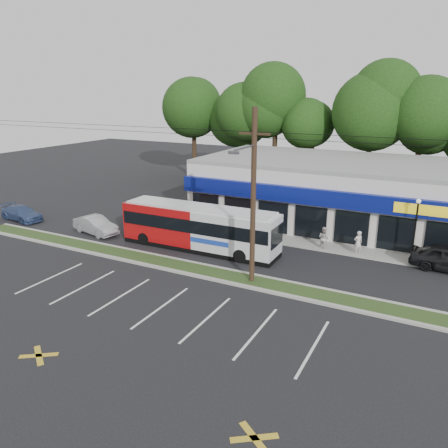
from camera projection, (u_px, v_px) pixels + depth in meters
ground at (199, 279)px, 26.15m from camera, size 120.00×120.00×0.00m
grass_strip at (207, 272)px, 26.98m from camera, size 40.00×1.60×0.12m
curb_south at (200, 277)px, 26.26m from camera, size 40.00×0.25×0.14m
curb_north at (214, 267)px, 27.70m from camera, size 40.00×0.25×0.14m
sidewalk at (322, 246)px, 31.57m from camera, size 32.00×2.20×0.10m
strip_mall at (352, 192)px, 36.45m from camera, size 25.00×12.55×5.30m
utility_pole at (250, 192)px, 24.11m from camera, size 50.00×2.77×10.00m
lamp_post at (416, 223)px, 27.98m from camera, size 0.30×0.30×4.25m
tree_line at (363, 115)px, 43.99m from camera, size 46.76×6.76×11.83m
metrobus at (199, 227)px, 30.64m from camera, size 11.61×2.60×3.11m
car_silver at (96, 225)px, 34.21m from camera, size 4.39×2.26×1.38m
car_blue at (21, 213)px, 37.83m from camera, size 4.52×2.25×1.26m
pedestrian_a at (358, 243)px, 29.76m from camera, size 0.73×0.72×1.70m
pedestrian_b at (324, 238)px, 30.82m from camera, size 0.97×0.87×1.64m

